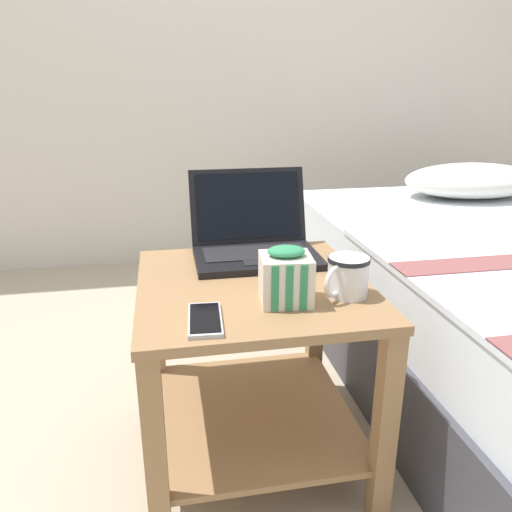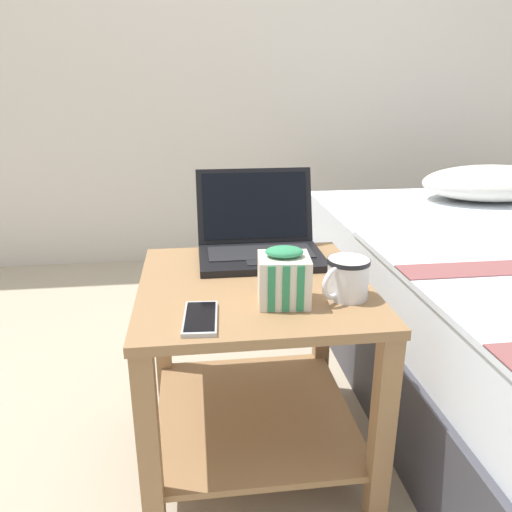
# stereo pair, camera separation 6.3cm
# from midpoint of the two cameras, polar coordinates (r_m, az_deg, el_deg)

# --- Properties ---
(ground_plane) EXTENTS (8.00, 8.00, 0.00)m
(ground_plane) POSITION_cam_midpoint_polar(r_m,az_deg,el_deg) (1.45, 1.10, -21.47)
(ground_plane) COLOR tan
(back_wall) EXTENTS (8.00, 0.05, 2.50)m
(back_wall) POSITION_cam_midpoint_polar(r_m,az_deg,el_deg) (2.73, -4.15, 25.56)
(back_wall) COLOR beige
(back_wall) RESTS_ON ground_plane
(bedside_table) EXTENTS (0.54, 0.57, 0.50)m
(bedside_table) POSITION_cam_midpoint_polar(r_m,az_deg,el_deg) (1.27, 1.20, -10.45)
(bedside_table) COLOR #997047
(bedside_table) RESTS_ON ground_plane
(laptop) EXTENTS (0.33, 0.28, 0.22)m
(laptop) POSITION_cam_midpoint_polar(r_m,az_deg,el_deg) (1.35, 1.69, 1.83)
(laptop) COLOR black
(laptop) RESTS_ON bedside_table
(mug_front_left) EXTENTS (0.12, 0.10, 0.09)m
(mug_front_left) POSITION_cam_midpoint_polar(r_m,az_deg,el_deg) (1.11, 11.97, -2.30)
(mug_front_left) COLOR white
(mug_front_left) RESTS_ON bedside_table
(snack_bag) EXTENTS (0.12, 0.11, 0.13)m
(snack_bag) POSITION_cam_midpoint_polar(r_m,az_deg,el_deg) (1.06, 4.89, -2.48)
(snack_bag) COLOR silver
(snack_bag) RESTS_ON bedside_table
(cell_phone) EXTENTS (0.08, 0.15, 0.01)m
(cell_phone) POSITION_cam_midpoint_polar(r_m,az_deg,el_deg) (1.00, -4.59, -7.11)
(cell_phone) COLOR #B7BABC
(cell_phone) RESTS_ON bedside_table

